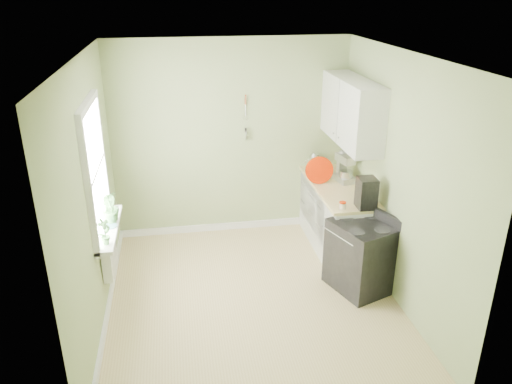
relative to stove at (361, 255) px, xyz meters
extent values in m
cube|color=tan|center=(-1.28, -0.05, -0.43)|extent=(3.20, 3.60, 0.02)
cube|color=white|center=(-1.28, -0.05, 2.29)|extent=(3.20, 3.60, 0.02)
cube|color=#9AAB74|center=(-1.28, 1.76, 0.93)|extent=(3.20, 0.02, 2.70)
cube|color=#9AAB74|center=(-2.89, -0.05, 0.93)|extent=(0.02, 3.60, 2.70)
cube|color=#9AAB74|center=(0.33, -0.05, 0.93)|extent=(0.02, 3.60, 2.70)
cube|color=white|center=(0.02, 0.95, 0.02)|extent=(0.60, 1.60, 0.87)
cube|color=#DCC787|center=(0.01, 0.95, 0.47)|extent=(0.64, 1.60, 0.04)
cube|color=white|center=(0.15, 1.05, 1.43)|extent=(0.35, 1.40, 0.80)
cube|color=white|center=(-2.87, 0.25, 1.13)|extent=(0.02, 1.00, 1.30)
cube|color=white|center=(-2.85, 0.25, 1.82)|extent=(0.06, 1.14, 0.07)
cube|color=white|center=(-2.85, 0.25, 0.45)|extent=(0.06, 1.14, 0.07)
cube|color=white|center=(-2.85, 0.25, 1.13)|extent=(0.04, 1.00, 0.04)
cube|color=white|center=(-2.79, 0.25, 0.46)|extent=(0.18, 1.14, 0.04)
cube|color=white|center=(-2.82, 0.20, 0.13)|extent=(0.12, 0.50, 0.35)
cylinder|color=#DCC787|center=(-1.08, 1.73, 1.46)|extent=(0.02, 0.02, 0.10)
cylinder|color=silver|center=(-1.08, 1.73, 1.34)|extent=(0.01, 0.01, 0.16)
cylinder|color=silver|center=(-1.08, 1.73, 1.00)|extent=(0.01, 0.14, 0.14)
cube|color=black|center=(0.00, 0.00, -0.02)|extent=(0.77, 0.83, 0.79)
cube|color=black|center=(0.00, 0.00, 0.39)|extent=(0.77, 0.83, 0.03)
cube|color=black|center=(0.25, 0.00, 0.46)|extent=(0.29, 0.65, 0.12)
cylinder|color=#B2B2B7|center=(-0.30, 0.00, 0.29)|extent=(0.22, 0.52, 0.02)
cube|color=#B52714|center=(-0.30, 0.09, 0.13)|extent=(0.09, 0.19, 0.34)
cube|color=#B2B2B7|center=(0.13, 1.08, 0.53)|extent=(0.26, 0.33, 0.08)
cube|color=#B2B2B7|center=(0.13, 1.21, 0.67)|extent=(0.13, 0.10, 0.22)
cube|color=#B2B2B7|center=(0.13, 1.10, 0.80)|extent=(0.20, 0.32, 0.10)
sphere|color=#B2B2B7|center=(0.13, 1.21, 0.83)|extent=(0.12, 0.12, 0.12)
cylinder|color=silver|center=(0.13, 1.02, 0.59)|extent=(0.17, 0.17, 0.14)
cylinder|color=silver|center=(-0.13, 1.67, 0.57)|extent=(0.12, 0.12, 0.17)
cone|color=silver|center=(-0.13, 1.67, 0.68)|extent=(0.12, 0.12, 0.04)
cylinder|color=silver|center=(-0.22, 1.67, 0.60)|extent=(0.11, 0.05, 0.09)
cube|color=black|center=(0.10, 0.25, 0.67)|extent=(0.21, 0.23, 0.36)
cylinder|color=black|center=(0.07, 0.25, 0.56)|extent=(0.11, 0.11, 0.12)
cylinder|color=#B11D00|center=(-0.22, 1.06, 0.67)|extent=(0.37, 0.10, 0.36)
cylinder|color=beige|center=(-0.17, 0.25, 0.53)|extent=(0.08, 0.08, 0.08)
cylinder|color=#B11D00|center=(-0.17, 0.25, 0.57)|extent=(0.08, 0.08, 0.01)
imported|color=#3A6B34|center=(-2.78, -0.15, 0.62)|extent=(0.17, 0.18, 0.29)
imported|color=#3A6B34|center=(-2.78, 0.36, 0.64)|extent=(0.22, 0.22, 0.31)
imported|color=#3A6B34|center=(-2.78, 0.41, 0.65)|extent=(0.26, 0.26, 0.33)
camera|label=1|loc=(-2.02, -4.74, 2.90)|focal=35.00mm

